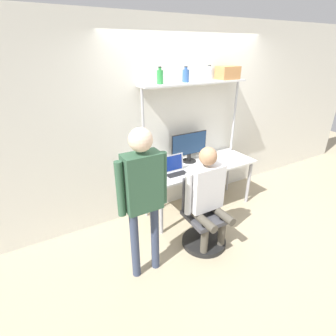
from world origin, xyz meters
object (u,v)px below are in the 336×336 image
Objects in this scene: bottle_clear at (209,74)px; monitor at (189,146)px; person_standing at (143,188)px; laptop at (174,168)px; bottle_blue at (186,76)px; storage_box at (228,73)px; bottle_green at (160,77)px; office_chair at (203,225)px; person_seated at (208,192)px; cell_phone at (194,171)px.

monitor is at bearing -177.16° from bottle_clear.
bottle_clear is at bearing 32.75° from person_standing.
person_standing reaches higher than laptop.
storage_box is (0.72, 0.00, 0.01)m from bottle_blue.
laptop is 1.09m from person_standing.
bottle_green is (0.73, 0.96, 0.91)m from person_standing.
bottle_clear is at bearing 0.00° from bottle_green.
bottle_clear is (0.66, 0.89, 1.71)m from office_chair.
storage_box reaches higher than monitor.
person_standing is at bearing -138.27° from laptop.
person_standing is 1.73m from bottle_blue.
storage_box is (1.00, 0.94, 1.21)m from person_seated.
office_chair is (-0.22, -0.54, -0.48)m from cell_phone.
bottle_green is at bearing 52.85° from person_standing.
bottle_blue is at bearing -180.00° from bottle_clear.
person_seated is 4.23× the size of storage_box.
laptop is 1.74× the size of bottle_blue.
monitor is 1.10m from bottle_green.
person_seated is at bearing 1.67° from person_standing.
laptop is at bearing -160.07° from bottle_clear.
storage_box reaches higher than office_chair.
storage_box is (0.77, 0.35, 1.23)m from cell_phone.
bottle_green is (-0.47, 0.01, 0.99)m from monitor.
office_chair is 1.16m from person_standing.
bottle_clear is 0.38m from bottle_blue.
cell_phone is 0.17× the size of office_chair.
bottle_blue is at bearing 81.47° from cell_phone.
bottle_green is at bearing 96.65° from person_seated.
office_chair is 1.94m from bottle_blue.
monitor is 4.00× the size of cell_phone.
bottle_clear reaches higher than person_standing.
person_seated is (-0.36, -0.92, -0.22)m from monitor.
laptop is 1.11× the size of storage_box.
storage_box is at bearing 13.73° from laptop.
bottle_green reaches higher than cell_phone.
cell_phone is (0.27, -0.10, -0.06)m from laptop.
laptop is at bearing -149.50° from monitor.
office_chair is at bearing -85.79° from laptop.
laptop is 1.59m from storage_box.
laptop is at bearing -141.52° from bottle_blue.
office_chair is at bearing -82.90° from bottle_green.
person_standing is at bearing -139.17° from bottle_blue.
cell_phone is 1.26m from person_standing.
cell_phone is at bearing -155.56° from storage_box.
bottle_blue is at bearing 0.00° from bottle_green.
person_seated is at bearing -83.35° from bottle_green.
person_standing reaches higher than office_chair.
monitor is at bearing 67.61° from office_chair.
bottle_blue is at bearing 170.45° from monitor.
person_seated is 0.78× the size of person_standing.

